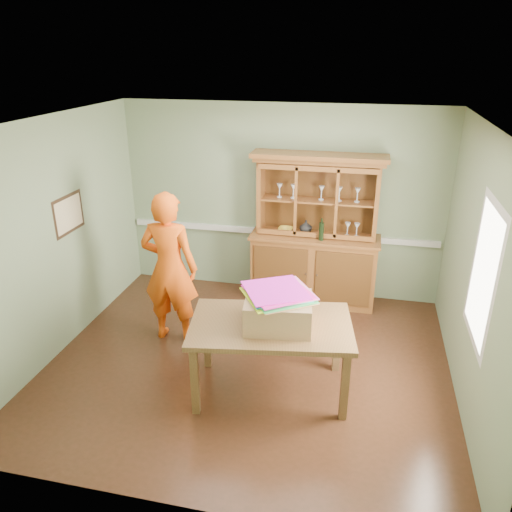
% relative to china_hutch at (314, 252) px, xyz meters
% --- Properties ---
extents(floor, '(4.50, 4.50, 0.00)m').
position_rel_china_hutch_xyz_m(floor, '(-0.53, -1.76, -0.74)').
color(floor, '#442416').
rests_on(floor, ground).
extents(ceiling, '(4.50, 4.50, 0.00)m').
position_rel_china_hutch_xyz_m(ceiling, '(-0.53, -1.76, 1.96)').
color(ceiling, white).
rests_on(ceiling, wall_back).
extents(wall_back, '(4.50, 0.00, 4.50)m').
position_rel_china_hutch_xyz_m(wall_back, '(-0.53, 0.24, 0.61)').
color(wall_back, gray).
rests_on(wall_back, floor).
extents(wall_left, '(0.00, 4.00, 4.00)m').
position_rel_china_hutch_xyz_m(wall_left, '(-2.78, -1.76, 0.61)').
color(wall_left, gray).
rests_on(wall_left, floor).
extents(wall_right, '(0.00, 4.00, 4.00)m').
position_rel_china_hutch_xyz_m(wall_right, '(1.72, -1.76, 0.61)').
color(wall_right, gray).
rests_on(wall_right, floor).
extents(wall_front, '(4.50, 0.00, 4.50)m').
position_rel_china_hutch_xyz_m(wall_front, '(-0.53, -3.76, 0.61)').
color(wall_front, gray).
rests_on(wall_front, floor).
extents(chair_rail, '(4.41, 0.05, 0.08)m').
position_rel_china_hutch_xyz_m(chair_rail, '(-0.53, 0.21, 0.16)').
color(chair_rail, silver).
rests_on(chair_rail, wall_back).
extents(framed_map, '(0.03, 0.60, 0.46)m').
position_rel_china_hutch_xyz_m(framed_map, '(-2.76, -1.46, 0.81)').
color(framed_map, '#301F13').
rests_on(framed_map, wall_left).
extents(window_panel, '(0.03, 0.96, 1.36)m').
position_rel_china_hutch_xyz_m(window_panel, '(1.70, -2.06, 0.76)').
color(window_panel, silver).
rests_on(window_panel, wall_right).
extents(china_hutch, '(1.78, 0.59, 2.09)m').
position_rel_china_hutch_xyz_m(china_hutch, '(0.00, 0.00, 0.00)').
color(china_hutch, brown).
rests_on(china_hutch, floor).
extents(dining_table, '(1.75, 1.22, 0.81)m').
position_rel_china_hutch_xyz_m(dining_table, '(-0.19, -2.17, -0.02)').
color(dining_table, brown).
rests_on(dining_table, floor).
extents(cardboard_box, '(0.71, 0.60, 0.30)m').
position_rel_china_hutch_xyz_m(cardboard_box, '(-0.12, -2.20, 0.22)').
color(cardboard_box, '#AF7C5A').
rests_on(cardboard_box, dining_table).
extents(kite_stack, '(0.77, 0.77, 0.06)m').
position_rel_china_hutch_xyz_m(kite_stack, '(-0.13, -2.15, 0.41)').
color(kite_stack, '#EC9670').
rests_on(kite_stack, cardboard_box).
extents(person, '(0.69, 0.46, 1.88)m').
position_rel_china_hutch_xyz_m(person, '(-1.57, -1.40, 0.20)').
color(person, '#FF5A10').
rests_on(person, floor).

